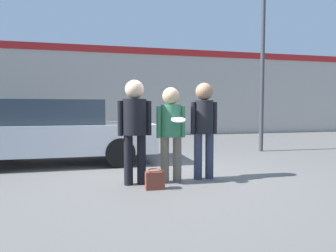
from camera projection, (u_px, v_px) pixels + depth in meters
name	position (u px, v px, depth m)	size (l,w,h in m)	color
ground_plane	(171.00, 176.00, 5.67)	(56.00, 56.00, 0.00)	#5B5956
storefront_building	(126.00, 91.00, 13.75)	(24.00, 0.22, 4.07)	#B2A89E
person_left	(135.00, 121.00, 4.99)	(0.57, 0.40, 1.76)	black
person_middle_with_frisbee	(171.00, 126.00, 5.19)	(0.51, 0.53, 1.65)	#665B4C
person_right	(204.00, 122.00, 5.40)	(0.50, 0.33, 1.74)	#2D3347
parked_car_near	(57.00, 132.00, 6.95)	(4.37, 1.85, 1.47)	silver
street_lamp	(272.00, 25.00, 8.80)	(1.57, 0.35, 6.06)	#38383D
shrub	(1.00, 126.00, 11.93)	(1.12, 1.12, 1.12)	#2D6B33
handbag	(155.00, 180.00, 4.75)	(0.30, 0.23, 0.32)	brown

